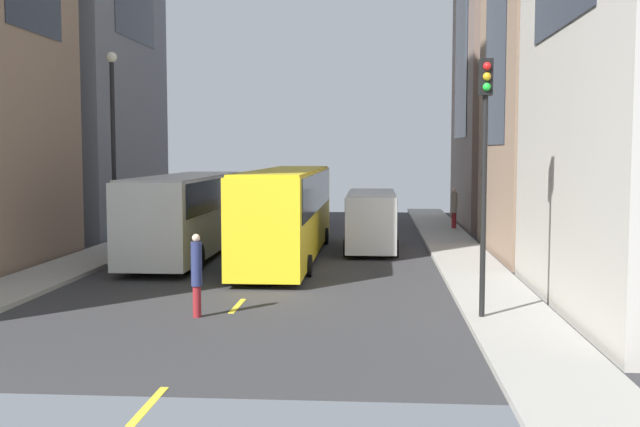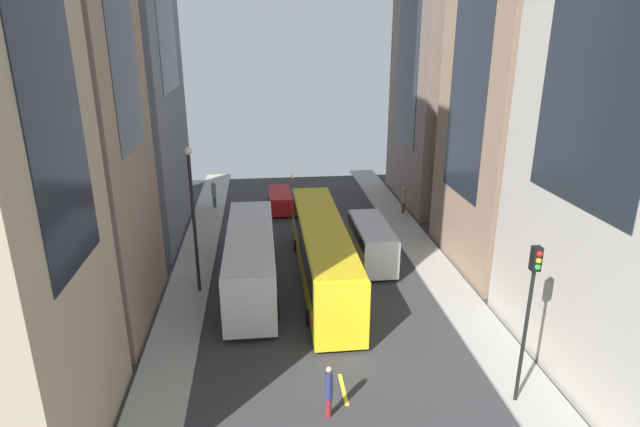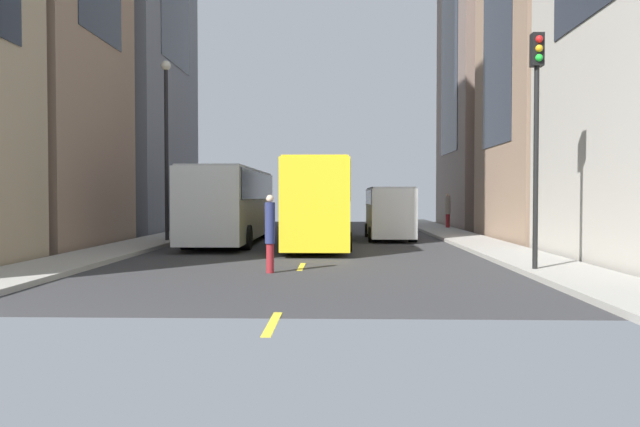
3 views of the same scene
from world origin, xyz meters
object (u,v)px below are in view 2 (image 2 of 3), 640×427
(car_red_0, at_px, (280,199))
(pedestrian_crossing_mid, at_px, (214,193))
(pedestrian_crossing_near, at_px, (404,199))
(pedestrian_waiting_curb, at_px, (329,390))
(streetcar_yellow, at_px, (322,247))
(city_bus_white, at_px, (251,255))
(traffic_light_near_corner, at_px, (530,298))
(delivery_van_white, at_px, (372,240))

(car_red_0, height_order, pedestrian_crossing_mid, pedestrian_crossing_mid)
(pedestrian_crossing_near, relative_size, pedestrian_waiting_curb, 0.99)
(pedestrian_crossing_near, bearing_deg, pedestrian_crossing_mid, -11.53)
(streetcar_yellow, bearing_deg, city_bus_white, -175.77)
(car_red_0, bearing_deg, pedestrian_waiting_curb, -88.11)
(pedestrian_crossing_mid, bearing_deg, car_red_0, -128.67)
(city_bus_white, distance_m, traffic_light_near_corner, 15.33)
(pedestrian_crossing_near, bearing_deg, traffic_light_near_corner, 86.23)
(pedestrian_crossing_mid, xyz_separation_m, pedestrian_crossing_near, (15.04, -3.12, -0.03))
(city_bus_white, bearing_deg, traffic_light_near_corner, -46.94)
(streetcar_yellow, distance_m, delivery_van_white, 4.11)
(streetcar_yellow, xyz_separation_m, car_red_0, (-1.91, 13.30, -1.22))
(car_red_0, bearing_deg, city_bus_white, -99.03)
(streetcar_yellow, relative_size, pedestrian_crossing_mid, 6.66)
(streetcar_yellow, bearing_deg, traffic_light_near_corner, -61.17)
(pedestrian_crossing_mid, xyz_separation_m, traffic_light_near_corner, (13.50, -25.47, 3.26))
(city_bus_white, xyz_separation_m, car_red_0, (2.16, 13.60, -1.10))
(city_bus_white, xyz_separation_m, streetcar_yellow, (4.07, 0.30, 0.12))
(city_bus_white, height_order, delivery_van_white, city_bus_white)
(pedestrian_crossing_mid, bearing_deg, pedestrian_crossing_near, -131.66)
(car_red_0, bearing_deg, traffic_light_near_corner, -71.69)
(city_bus_white, bearing_deg, car_red_0, 80.97)
(pedestrian_waiting_curb, height_order, traffic_light_near_corner, traffic_light_near_corner)
(streetcar_yellow, height_order, car_red_0, streetcar_yellow)
(city_bus_white, relative_size, car_red_0, 2.47)
(car_red_0, distance_m, pedestrian_waiting_curb, 24.58)
(car_red_0, distance_m, pedestrian_crossing_mid, 5.42)
(pedestrian_crossing_mid, bearing_deg, streetcar_yellow, 177.25)
(streetcar_yellow, distance_m, pedestrian_crossing_mid, 15.90)
(delivery_van_white, bearing_deg, streetcar_yellow, -145.73)
(delivery_van_white, bearing_deg, city_bus_white, -160.78)
(delivery_van_white, height_order, traffic_light_near_corner, traffic_light_near_corner)
(pedestrian_crossing_mid, height_order, pedestrian_crossing_near, pedestrian_crossing_mid)
(delivery_van_white, bearing_deg, pedestrian_crossing_mid, 131.90)
(car_red_0, bearing_deg, pedestrian_crossing_near, -13.34)
(car_red_0, relative_size, pedestrian_waiting_curb, 2.12)
(city_bus_white, xyz_separation_m, delivery_van_white, (7.44, 2.59, -0.49))
(city_bus_white, distance_m, car_red_0, 13.82)
(delivery_van_white, distance_m, pedestrian_waiting_curb, 14.28)
(streetcar_yellow, height_order, pedestrian_crossing_near, streetcar_yellow)
(car_red_0, bearing_deg, pedestrian_crossing_mid, 171.26)
(city_bus_white, relative_size, pedestrian_crossing_mid, 5.16)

